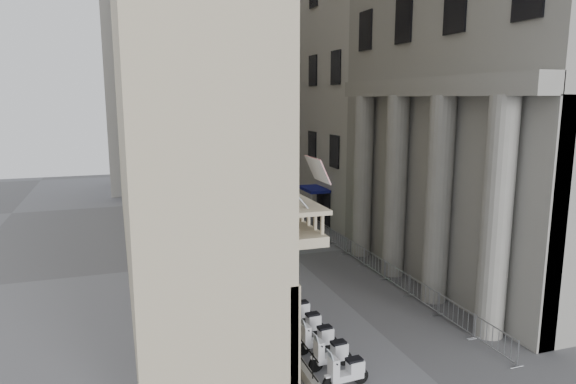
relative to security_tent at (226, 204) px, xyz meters
name	(u,v)px	position (x,y,z in m)	size (l,w,h in m)	color
far_building	(208,51)	(3.60, 25.78, 12.01)	(22.00, 10.00, 30.00)	beige
iron_fence	(230,268)	(-0.70, -4.22, -2.99)	(0.30, 28.00, 1.40)	black
blue_awning	(314,225)	(7.75, 3.78, -2.99)	(1.60, 3.00, 3.00)	navy
flag	(315,380)	(-0.40, -17.22, -2.99)	(1.00, 1.40, 8.20)	#9E0C11
scooter_1	(331,368)	(0.45, -16.63, -2.99)	(0.56, 1.40, 1.50)	silver
scooter_2	(318,352)	(0.45, -15.30, -2.99)	(0.56, 1.40, 1.50)	silver
scooter_3	(306,337)	(0.45, -13.97, -2.99)	(0.56, 1.40, 1.50)	silver
scooter_4	(295,324)	(0.45, -12.64, -2.99)	(0.56, 1.40, 1.50)	silver
scooter_5	(286,312)	(0.45, -11.31, -2.99)	(0.56, 1.40, 1.50)	silver
scooter_6	(277,302)	(0.45, -9.98, -2.99)	(0.56, 1.40, 1.50)	silver
scooter_7	(270,292)	(0.45, -8.65, -2.99)	(0.56, 1.40, 1.50)	silver
scooter_8	(263,283)	(0.45, -7.32, -2.99)	(0.56, 1.40, 1.50)	silver
scooter_9	(256,275)	(0.45, -5.99, -2.99)	(0.56, 1.40, 1.50)	silver
scooter_10	(250,268)	(0.45, -4.66, -2.99)	(0.56, 1.40, 1.50)	silver
scooter_11	(245,261)	(0.45, -3.33, -2.99)	(0.56, 1.40, 1.50)	silver
scooter_12	(240,255)	(0.45, -2.00, -2.99)	(0.56, 1.40, 1.50)	silver
barrier_0	(494,353)	(7.01, -17.62, -2.99)	(0.60, 2.40, 1.10)	#9C9FA3
barrier_1	(455,326)	(7.01, -15.12, -2.99)	(0.60, 2.40, 1.10)	#9C9FA3
barrier_2	(423,305)	(7.01, -12.62, -2.99)	(0.60, 2.40, 1.10)	#9C9FA3
barrier_3	(396,287)	(7.01, -10.12, -2.99)	(0.60, 2.40, 1.10)	#9C9FA3
barrier_4	(374,272)	(7.01, -7.62, -2.99)	(0.60, 2.40, 1.10)	#9C9FA3
barrier_5	(355,259)	(7.01, -5.12, -2.99)	(0.60, 2.40, 1.10)	#9C9FA3
barrier_6	(338,248)	(7.01, -2.62, -2.99)	(0.60, 2.40, 1.10)	#9C9FA3
barrier_7	(324,239)	(7.01, -0.12, -2.99)	(0.60, 2.40, 1.10)	#9C9FA3
security_tent	(226,204)	(0.00, 0.00, 0.00)	(4.41, 4.41, 3.58)	silver
street_lamp	(240,172)	(0.92, -0.48, 2.14)	(2.73, 0.90, 8.58)	#94979C
info_kiosk	(246,237)	(1.11, -0.92, -2.12)	(0.55, 0.85, 1.74)	black
pedestrian_a	(257,205)	(4.60, 9.13, -2.21)	(0.57, 0.37, 1.56)	#0D1634
pedestrian_b	(281,202)	(6.60, 8.62, -2.01)	(0.96, 0.74, 1.97)	black
pedestrian_c	(256,212)	(3.69, 6.14, -2.15)	(0.83, 0.54, 1.69)	black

